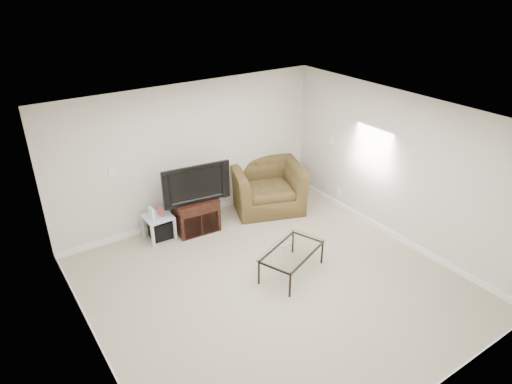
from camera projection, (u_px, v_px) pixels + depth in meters
floor at (274, 286)px, 6.68m from camera, size 5.00×5.00×0.00m
ceiling at (277, 121)px, 5.56m from camera, size 5.00×5.00×0.00m
wall_back at (191, 154)px, 7.97m from camera, size 5.00×0.02×2.50m
wall_left at (87, 275)px, 4.86m from camera, size 0.02×5.00×2.50m
wall_right at (400, 169)px, 7.38m from camera, size 0.02×5.00×2.50m
plate_back at (112, 172)px, 7.25m from camera, size 0.12×0.02×0.12m
plate_right_switch at (331, 141)px, 8.55m from camera, size 0.02×0.09×0.13m
plate_right_outlet at (338, 192)px, 8.76m from camera, size 0.02×0.08×0.12m
tv_stand at (196, 215)px, 7.96m from camera, size 0.77×0.56×0.61m
dvd_player at (196, 205)px, 7.84m from camera, size 0.43×0.32×0.06m
television at (194, 182)px, 7.65m from camera, size 1.11×0.36×0.67m
side_table at (159, 227)px, 7.76m from camera, size 0.46×0.46×0.43m
subwoofer at (160, 229)px, 7.81m from camera, size 0.34×0.34×0.33m
game_console at (152, 213)px, 7.55m from camera, size 0.06×0.15×0.20m
game_case at (161, 211)px, 7.64m from camera, size 0.07×0.13×0.17m
recliner at (267, 180)px, 8.61m from camera, size 1.53×1.26×1.15m
coffee_table at (292, 262)px, 6.86m from camera, size 1.21×0.95×0.42m
remote at (286, 245)px, 6.86m from camera, size 0.17×0.08×0.02m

